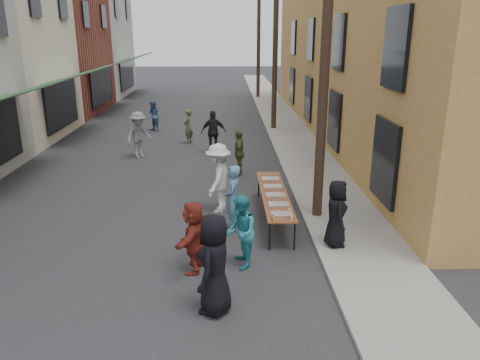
{
  "coord_description": "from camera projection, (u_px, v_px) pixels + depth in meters",
  "views": [
    {
      "loc": [
        1.82,
        -8.87,
        4.92
      ],
      "look_at": [
        2.17,
        2.4,
        1.3
      ],
      "focal_mm": 35.0,
      "sensor_mm": 36.0,
      "label": 1
    }
  ],
  "objects": [
    {
      "name": "server",
      "position": [
        336.0,
        213.0,
        10.78
      ],
      "size": [
        0.51,
        0.78,
        1.59
      ],
      "primitive_type": "imported",
      "rotation": [
        0.0,
        0.0,
        1.57
      ],
      "color": "black",
      "rests_on": "sidewalk"
    },
    {
      "name": "utility_pole_near",
      "position": [
        326.0,
        48.0,
        11.5
      ],
      "size": [
        0.26,
        0.26,
        9.0
      ],
      "primitive_type": "cylinder",
      "color": "#2D2116",
      "rests_on": "ground"
    },
    {
      "name": "ground",
      "position": [
        141.0,
        274.0,
        9.89
      ],
      "size": [
        120.0,
        120.0,
        0.0
      ],
      "primitive_type": "plane",
      "color": "#28282B",
      "rests_on": "ground"
    },
    {
      "name": "condiment_jar_a",
      "position": [
        273.0,
        220.0,
        10.66
      ],
      "size": [
        0.07,
        0.07,
        0.08
      ],
      "primitive_type": "cylinder",
      "color": "#A57F26",
      "rests_on": "serving_table"
    },
    {
      "name": "condiment_jar_c",
      "position": [
        273.0,
        217.0,
        10.85
      ],
      "size": [
        0.07,
        0.07,
        0.08
      ],
      "primitive_type": "cylinder",
      "color": "#A57F26",
      "rests_on": "serving_table"
    },
    {
      "name": "guest_front_e",
      "position": [
        239.0,
        153.0,
        16.43
      ],
      "size": [
        0.5,
        0.99,
        1.63
      ],
      "primitive_type": "imported",
      "rotation": [
        0.0,
        0.0,
        -1.68
      ],
      "color": "brown",
      "rests_on": "ground"
    },
    {
      "name": "catering_tray_foil_d",
      "position": [
        273.0,
        187.0,
        12.91
      ],
      "size": [
        0.5,
        0.33,
        0.08
      ],
      "primitive_type": "cube",
      "color": "#B2B2B7",
      "rests_on": "serving_table"
    },
    {
      "name": "cup_stack",
      "position": [
        291.0,
        218.0,
        10.72
      ],
      "size": [
        0.08,
        0.08,
        0.12
      ],
      "primitive_type": "cylinder",
      "color": "tan",
      "rests_on": "serving_table"
    },
    {
      "name": "condiment_jar_b",
      "position": [
        273.0,
        218.0,
        10.76
      ],
      "size": [
        0.07,
        0.07,
        0.08
      ],
      "primitive_type": "cylinder",
      "color": "#A57F26",
      "rests_on": "serving_table"
    },
    {
      "name": "utility_pole_far",
      "position": [
        259.0,
        36.0,
        34.34
      ],
      "size": [
        0.26,
        0.26,
        9.0
      ],
      "primitive_type": "cylinder",
      "color": "#2D2116",
      "rests_on": "ground"
    },
    {
      "name": "catering_tray_sausage",
      "position": [
        281.0,
        215.0,
        10.96
      ],
      "size": [
        0.5,
        0.33,
        0.08
      ],
      "primitive_type": "cube",
      "color": "maroon",
      "rests_on": "serving_table"
    },
    {
      "name": "passerby_left",
      "position": [
        139.0,
        135.0,
        18.71
      ],
      "size": [
        1.31,
        1.36,
        1.86
      ],
      "primitive_type": "imported",
      "rotation": [
        0.0,
        0.0,
        0.85
      ],
      "color": "gray",
      "rests_on": "ground"
    },
    {
      "name": "utility_pole_mid",
      "position": [
        275.0,
        39.0,
        22.92
      ],
      "size": [
        0.26,
        0.26,
        9.0
      ],
      "primitive_type": "cylinder",
      "color": "#2D2116",
      "rests_on": "ground"
    },
    {
      "name": "building_ochre",
      "position": [
        422.0,
        29.0,
        22.02
      ],
      "size": [
        10.0,
        28.0,
        10.0
      ],
      "primitive_type": "cube",
      "color": "#A5793B",
      "rests_on": "ground"
    },
    {
      "name": "passerby_mid",
      "position": [
        213.0,
        132.0,
        19.4
      ],
      "size": [
        1.1,
        0.58,
        1.79
      ],
      "primitive_type": "imported",
      "rotation": [
        0.0,
        0.0,
        3.29
      ],
      "color": "black",
      "rests_on": "ground"
    },
    {
      "name": "catering_tray_buns",
      "position": [
        276.0,
        196.0,
        12.24
      ],
      "size": [
        0.5,
        0.33,
        0.08
      ],
      "primitive_type": "cube",
      "color": "tan",
      "rests_on": "serving_table"
    },
    {
      "name": "passerby_right",
      "position": [
        188.0,
        126.0,
        21.09
      ],
      "size": [
        0.53,
        0.65,
        1.56
      ],
      "primitive_type": "imported",
      "rotation": [
        0.0,
        0.0,
        4.41
      ],
      "color": "#4D5833",
      "rests_on": "ground"
    },
    {
      "name": "guest_front_d",
      "position": [
        218.0,
        178.0,
        13.04
      ],
      "size": [
        1.06,
        1.43,
        1.97
      ],
      "primitive_type": "imported",
      "rotation": [
        0.0,
        0.0,
        -1.86
      ],
      "color": "silver",
      "rests_on": "ground"
    },
    {
      "name": "sidewalk",
      "position": [
        287.0,
        129.0,
        24.3
      ],
      "size": [
        2.2,
        60.0,
        0.1
      ],
      "primitive_type": "cube",
      "color": "gray",
      "rests_on": "ground"
    },
    {
      "name": "catering_tray_buns_end",
      "position": [
        271.0,
        179.0,
        13.57
      ],
      "size": [
        0.5,
        0.33,
        0.08
      ],
      "primitive_type": "cube",
      "color": "tan",
      "rests_on": "serving_table"
    },
    {
      "name": "guest_front_b",
      "position": [
        233.0,
        199.0,
        11.81
      ],
      "size": [
        0.44,
        0.65,
        1.73
      ],
      "primitive_type": "imported",
      "rotation": [
        0.0,
        0.0,
        -1.62
      ],
      "color": "teal",
      "rests_on": "ground"
    },
    {
      "name": "guest_queue_back",
      "position": [
        193.0,
        237.0,
        9.83
      ],
      "size": [
        0.68,
        1.5,
        1.56
      ],
      "primitive_type": "imported",
      "rotation": [
        0.0,
        0.0,
        -1.73
      ],
      "color": "maroon",
      "rests_on": "ground"
    },
    {
      "name": "catering_tray_foil_b",
      "position": [
        278.0,
        205.0,
        11.57
      ],
      "size": [
        0.5,
        0.33,
        0.08
      ],
      "primitive_type": "cube",
      "color": "#B2B2B7",
      "rests_on": "serving_table"
    },
    {
      "name": "serving_table",
      "position": [
        274.0,
        195.0,
        12.55
      ],
      "size": [
        0.7,
        4.0,
        0.75
      ],
      "color": "maroon",
      "rests_on": "ground"
    },
    {
      "name": "guest_front_c",
      "position": [
        241.0,
        232.0,
        9.99
      ],
      "size": [
        0.7,
        0.85,
        1.62
      ],
      "primitive_type": "imported",
      "rotation": [
        0.0,
        0.0,
        -1.46
      ],
      "color": "teal",
      "rests_on": "ground"
    },
    {
      "name": "passerby_far",
      "position": [
        154.0,
        116.0,
        23.65
      ],
      "size": [
        0.95,
        0.95,
        1.55
      ],
      "primitive_type": "imported",
      "rotation": [
        0.0,
        0.0,
        5.48
      ],
      "color": "#4A648F",
      "rests_on": "ground"
    },
    {
      "name": "guest_front_a",
      "position": [
        215.0,
        264.0,
        8.33
      ],
      "size": [
        0.88,
        1.07,
        1.88
      ],
      "primitive_type": "imported",
      "rotation": [
        0.0,
        0.0,
        -1.92
      ],
      "color": "black",
      "rests_on": "ground"
    }
  ]
}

